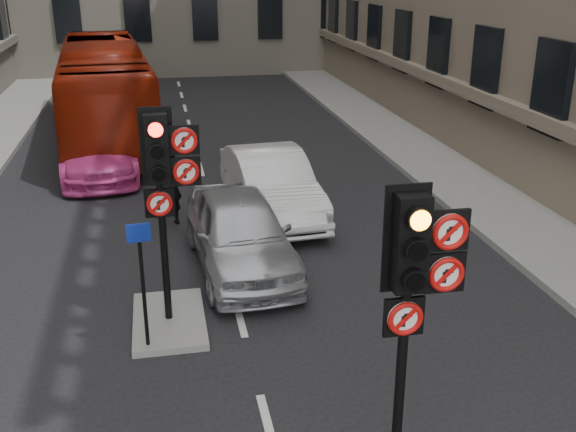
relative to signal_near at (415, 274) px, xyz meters
name	(u,v)px	position (x,y,z in m)	size (l,w,h in m)	color
pavement_right	(457,172)	(5.71, 11.01, -2.50)	(3.00, 50.00, 0.16)	gray
centre_island	(169,320)	(-2.69, 4.01, -2.52)	(1.20, 2.00, 0.12)	gray
signal_near	(415,274)	(0.00, 0.00, 0.00)	(0.91, 0.40, 3.58)	black
signal_far	(164,171)	(-2.60, 4.00, 0.12)	(0.91, 0.40, 3.58)	black
car_silver	(240,232)	(-1.20, 6.01, -1.82)	(1.80, 4.49, 1.53)	#ABADB2
car_white	(271,184)	(-0.09, 8.88, -1.80)	(1.65, 4.72, 1.56)	white
car_pink	(97,148)	(-4.41, 13.20, -1.84)	(2.07, 5.10, 1.48)	#DC4096
bus_red	(105,91)	(-4.34, 17.50, -0.95)	(2.74, 11.70, 3.26)	maroon
motorcycle	(241,234)	(-1.12, 6.56, -2.08)	(0.47, 1.68, 1.01)	black
motorcyclist	(166,184)	(-2.56, 8.69, -1.59)	(0.72, 0.47, 1.98)	black
info_sign	(142,268)	(-3.04, 3.19, -1.13)	(0.36, 0.12, 2.06)	black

